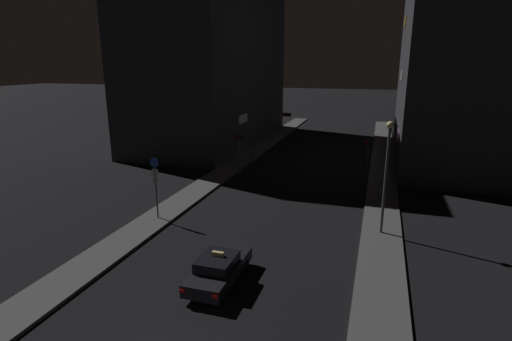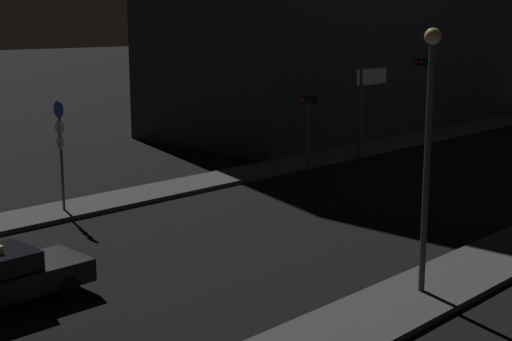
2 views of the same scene
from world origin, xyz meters
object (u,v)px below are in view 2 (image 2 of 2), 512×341
at_px(sign_pole_left, 61,144).
at_px(traffic_light_overhead, 386,86).
at_px(traffic_light_left_kerb, 309,116).
at_px(street_lamp_near_block, 429,130).

bearing_deg(sign_pole_left, traffic_light_overhead, 80.46).
height_order(traffic_light_left_kerb, sign_pole_left, sign_pole_left).
distance_m(traffic_light_overhead, street_lamp_near_block, 18.41).
bearing_deg(traffic_light_left_kerb, traffic_light_overhead, 70.01).
xyz_separation_m(traffic_light_left_kerb, sign_pole_left, (-1.29, -12.40, 0.02)).
bearing_deg(street_lamp_near_block, traffic_light_overhead, 127.64).
bearing_deg(traffic_light_left_kerb, street_lamp_near_block, -39.59).
distance_m(traffic_light_overhead, sign_pole_left, 16.74).
relative_size(traffic_light_left_kerb, street_lamp_near_block, 0.54).
height_order(traffic_light_overhead, sign_pole_left, traffic_light_overhead).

